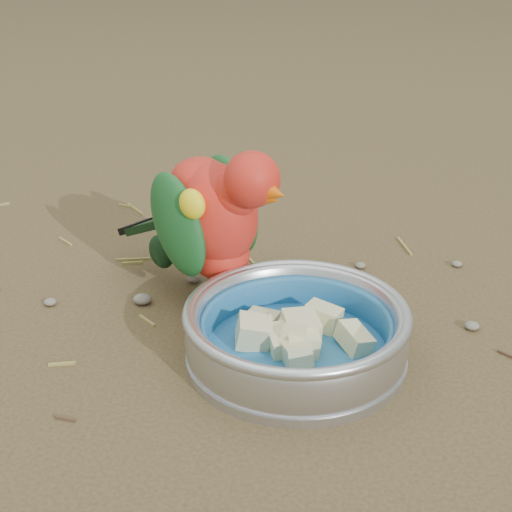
# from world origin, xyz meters

# --- Properties ---
(ground) EXTENTS (60.00, 60.00, 0.00)m
(ground) POSITION_xyz_m (0.00, 0.00, 0.00)
(ground) COLOR #4F3E26
(food_bowl) EXTENTS (0.23, 0.23, 0.02)m
(food_bowl) POSITION_xyz_m (0.12, 0.00, 0.01)
(food_bowl) COLOR #B2B2BA
(food_bowl) RESTS_ON ground
(bowl_wall) EXTENTS (0.23, 0.23, 0.04)m
(bowl_wall) POSITION_xyz_m (0.12, 0.00, 0.04)
(bowl_wall) COLOR #B2B2BA
(bowl_wall) RESTS_ON food_bowl
(fruit_wedges) EXTENTS (0.14, 0.14, 0.03)m
(fruit_wedges) POSITION_xyz_m (0.12, 0.00, 0.03)
(fruit_wedges) COLOR beige
(fruit_wedges) RESTS_ON food_bowl
(lory_parrot) EXTENTS (0.25, 0.23, 0.19)m
(lory_parrot) POSITION_xyz_m (0.01, 0.12, 0.09)
(lory_parrot) COLOR red
(lory_parrot) RESTS_ON ground
(ground_debris) EXTENTS (0.90, 0.80, 0.01)m
(ground_debris) POSITION_xyz_m (0.01, 0.08, 0.00)
(ground_debris) COLOR olive
(ground_debris) RESTS_ON ground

